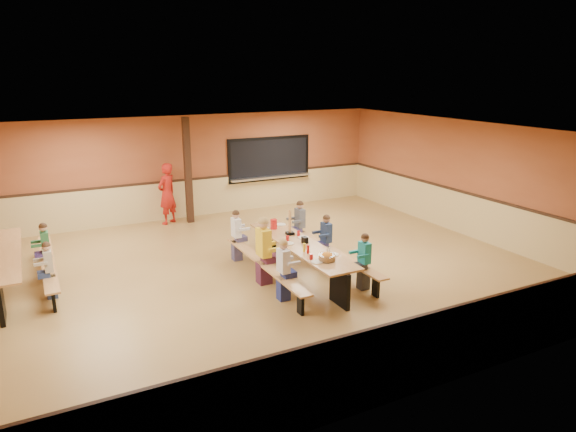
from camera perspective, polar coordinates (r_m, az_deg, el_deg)
name	(u,v)px	position (r m, az deg, el deg)	size (l,w,h in m)	color
ground	(258,272)	(11.26, -3.33, -6.18)	(12.00, 12.00, 0.00)	olive
room_envelope	(258,241)	(11.02, -3.39, -2.85)	(12.04, 10.04, 3.02)	brown
kitchen_pass_through	(270,161)	(16.26, -2.07, 6.16)	(2.78, 0.28, 1.38)	black
structural_post	(188,171)	(14.78, -11.06, 4.94)	(0.18, 0.18, 3.00)	black
cafeteria_table_main	(300,253)	(10.80, 1.36, -4.14)	(1.91, 3.70, 0.74)	#B47E47
cafeteria_table_second	(2,264)	(11.68, -29.22, -4.66)	(1.91, 3.70, 0.74)	#B47E47
seated_child_white_left	(283,270)	(9.70, -0.52, -6.06)	(0.36, 0.29, 1.19)	silver
seated_adult_yellow	(264,251)	(10.42, -2.72, -3.93)	(0.45, 0.37, 1.38)	yellow
seated_child_grey_left	(236,236)	(11.78, -5.75, -2.20)	(0.35, 0.29, 1.17)	white
seated_child_teal_right	(364,262)	(10.29, 8.45, -5.06)	(0.34, 0.28, 1.14)	teal
seated_child_navy_right	(326,241)	(11.43, 4.25, -2.75)	(0.35, 0.28, 1.16)	navy
seated_child_char_right	(300,226)	(12.44, 1.33, -1.07)	(0.36, 0.30, 1.20)	#51545B
seated_child_green_sec	(46,251)	(11.90, -25.28, -3.49)	(0.35, 0.29, 1.17)	#2D6B3D
seated_child_tan_sec	(49,271)	(10.79, -24.99, -5.52)	(0.32, 0.26, 1.12)	tan
standing_woman	(167,194)	(14.90, -13.29, 2.43)	(0.64, 0.42, 1.74)	red
punch_pitcher	(274,224)	(11.68, -1.60, -0.91)	(0.16, 0.16, 0.22)	red
chip_bowl	(327,257)	(9.77, 4.37, -4.55)	(0.32, 0.32, 0.15)	orange
napkin_dispenser	(305,240)	(10.74, 1.88, -2.68)	(0.10, 0.14, 0.13)	black
condiment_mustard	(304,247)	(10.23, 1.82, -3.52)	(0.06, 0.06, 0.17)	yellow
condiment_ketchup	(308,249)	(10.14, 2.24, -3.71)	(0.06, 0.06, 0.17)	#B2140F
table_paddle	(290,229)	(11.26, 0.22, -1.41)	(0.16, 0.16, 0.56)	black
place_settings	(300,241)	(10.71, 1.37, -2.79)	(0.65, 3.30, 0.11)	beige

